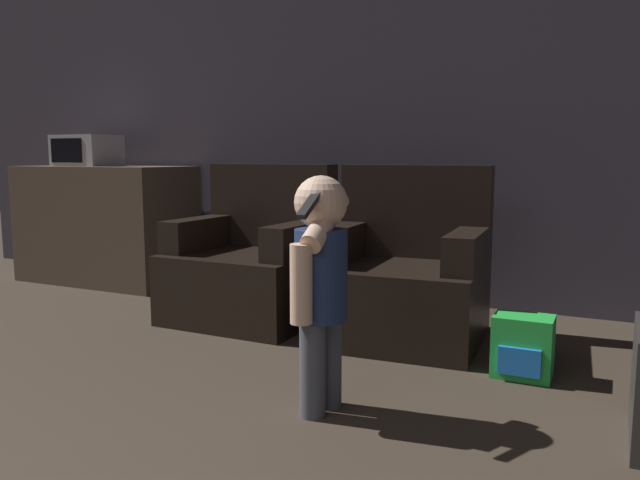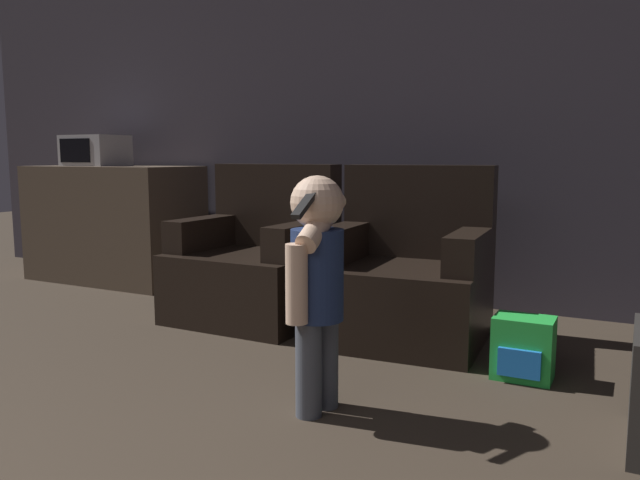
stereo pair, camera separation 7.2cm
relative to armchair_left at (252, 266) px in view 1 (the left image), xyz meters
The scene contains 7 objects.
wall_back 1.51m from the armchair_left, 53.44° to the left, with size 8.40×0.05×2.60m.
armchair_left is the anchor object (origin of this frame).
armchair_right 0.99m from the armchair_left, ahead, with size 0.92×0.84×0.97m.
person_toddler 1.56m from the armchair_left, 48.20° to the right, with size 0.21×0.36×0.95m.
toy_backpack 1.75m from the armchair_left, 12.58° to the right, with size 0.27×0.21×0.29m.
kitchen_counter 1.79m from the armchair_left, 163.38° to the left, with size 1.40×0.70×0.94m.
microwave 2.09m from the armchair_left, 164.91° to the left, with size 0.47×0.37×0.25m.
Camera 1 is at (1.38, 0.27, 1.02)m, focal length 35.00 mm.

